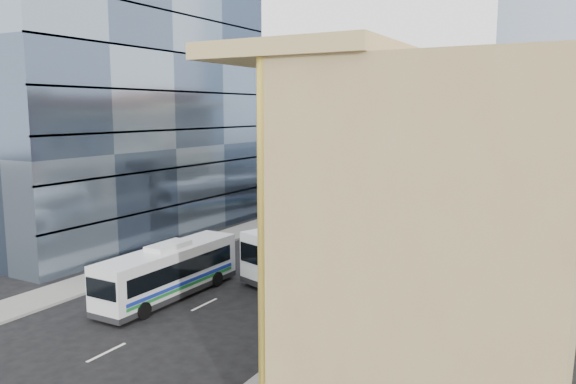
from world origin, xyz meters
The scene contains 13 objects.
ground centered at (0.00, 0.00, 0.00)m, with size 200.00×200.00×0.00m, color black.
sidewalk_right centered at (8.50, 22.00, 0.07)m, with size 3.00×90.00×0.15m, color slate.
sidewalk_left centered at (-8.50, 22.00, 0.07)m, with size 3.00×90.00×0.15m, color slate.
shophouse_tan centered at (14.00, 5.00, 6.00)m, with size 8.00×14.00×12.00m, color tan.
shophouse_red centered at (14.00, 17.00, 6.00)m, with size 8.00×10.00×12.00m, color maroon.
shophouse_cream_near centered at (14.00, 26.50, 5.00)m, with size 8.00×9.00×10.00m, color beige.
shophouse_cream_mid centered at (14.00, 35.50, 5.00)m, with size 8.00×9.00×10.00m, color beige.
shophouse_cream_far centered at (14.00, 46.00, 5.50)m, with size 8.00×12.00×11.00m, color beige.
office_tower centered at (-17.00, 19.00, 15.00)m, with size 12.00×26.00×30.00m, color #3D4B61.
office_block_far centered at (-16.00, 42.00, 7.00)m, with size 10.00×18.00×14.00m, color gray.
bus_left_near centered at (-2.46, 8.03, 1.59)m, with size 2.32×9.89×3.17m, color silver, non-canonical shape.
bus_left_far centered at (-5.17, 31.47, 1.83)m, with size 2.67×11.42×3.66m, color silver, non-canonical shape.
bus_right centered at (2.87, 16.79, 1.85)m, with size 2.70×11.51×3.69m, color white, non-canonical shape.
Camera 1 is at (18.28, -15.52, 10.53)m, focal length 35.00 mm.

